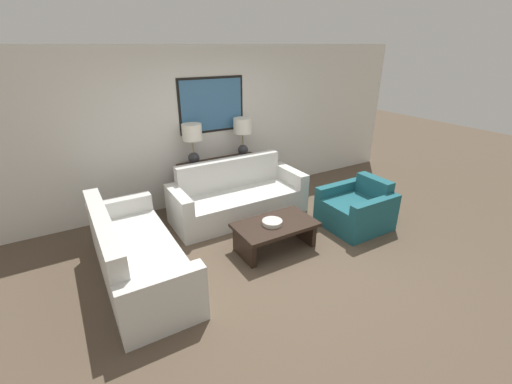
% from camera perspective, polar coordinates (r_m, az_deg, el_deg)
% --- Properties ---
extents(ground_plane, '(20.00, 20.00, 0.00)m').
position_cam_1_polar(ground_plane, '(4.78, 4.81, -10.29)').
color(ground_plane, brown).
extents(back_wall, '(8.25, 0.12, 2.65)m').
position_cam_1_polar(back_wall, '(6.14, -7.42, 10.85)').
color(back_wall, silver).
rests_on(back_wall, ground_plane).
extents(console_table, '(1.45, 0.39, 0.78)m').
position_cam_1_polar(console_table, '(6.17, -5.94, 1.83)').
color(console_table, '#332319').
rests_on(console_table, ground_plane).
extents(table_lamp_left, '(0.32, 0.32, 0.69)m').
position_cam_1_polar(table_lamp_left, '(5.74, -10.57, 8.86)').
color(table_lamp_left, '#333338').
rests_on(table_lamp_left, console_table).
extents(table_lamp_right, '(0.32, 0.32, 0.69)m').
position_cam_1_polar(table_lamp_right, '(6.12, -2.24, 10.12)').
color(table_lamp_right, '#333338').
rests_on(table_lamp_right, console_table).
extents(couch_by_back_wall, '(2.20, 0.86, 0.91)m').
position_cam_1_polar(couch_by_back_wall, '(5.66, -3.06, -1.07)').
color(couch_by_back_wall, silver).
rests_on(couch_by_back_wall, ground_plane).
extents(couch_by_side, '(0.86, 2.20, 0.91)m').
position_cam_1_polar(couch_by_side, '(4.42, -19.49, -10.10)').
color(couch_by_side, silver).
rests_on(couch_by_side, ground_plane).
extents(coffee_table, '(1.11, 0.66, 0.40)m').
position_cam_1_polar(coffee_table, '(4.76, 3.20, -6.34)').
color(coffee_table, black).
rests_on(coffee_table, ground_plane).
extents(decorative_bowl, '(0.28, 0.28, 0.06)m').
position_cam_1_polar(decorative_bowl, '(4.66, 2.72, -5.08)').
color(decorative_bowl, beige).
rests_on(decorative_bowl, coffee_table).
extents(armchair_near_back_wall, '(0.92, 0.89, 0.74)m').
position_cam_1_polar(armchair_near_back_wall, '(5.57, 16.39, -2.82)').
color(armchair_near_back_wall, '#1E5B66').
rests_on(armchair_near_back_wall, ground_plane).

